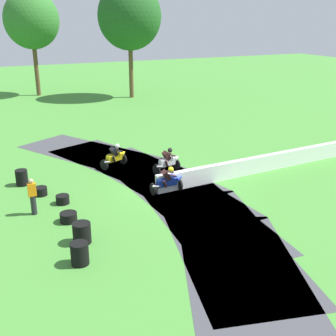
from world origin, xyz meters
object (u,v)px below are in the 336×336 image
motorcycle_lead_blue (168,180)px  tire_stack_extra_b (22,178)px  tire_stack_near (80,254)px  track_marshal (33,197)px  motorcycle_chase_white (168,161)px  tire_stack_extra_a (41,191)px  tire_stack_mid_b (69,217)px  tire_stack_mid_a (82,233)px  tire_stack_far (63,199)px  motorcycle_trailing_yellow (115,156)px

motorcycle_lead_blue → tire_stack_extra_b: size_ratio=2.10×
tire_stack_near → track_marshal: size_ratio=0.49×
tire_stack_extra_b → track_marshal: size_ratio=0.49×
motorcycle_chase_white → tire_stack_extra_a: size_ratio=2.81×
tire_stack_near → tire_stack_mid_b: tire_stack_near is taller
tire_stack_mid_a → tire_stack_far: (0.07, 3.87, -0.20)m
tire_stack_near → tire_stack_extra_a: 6.71m
motorcycle_lead_blue → track_marshal: (-6.23, 0.28, 0.17)m
tire_stack_mid_a → tire_stack_near: bearing=-106.8°
tire_stack_near → tire_stack_mid_b: (0.34, 3.37, -0.20)m
tire_stack_mid_b → tire_stack_far: same height
tire_stack_near → tire_stack_extra_a: (-0.25, 6.70, -0.20)m
motorcycle_trailing_yellow → tire_stack_near: (-4.26, -9.06, -0.25)m
motorcycle_trailing_yellow → tire_stack_far: motorcycle_trailing_yellow is taller
motorcycle_lead_blue → tire_stack_far: size_ratio=2.80×
tire_stack_near → tire_stack_far: bearing=84.6°
tire_stack_near → tire_stack_far: tire_stack_near is taller
motorcycle_trailing_yellow → tire_stack_extra_b: size_ratio=2.14×
track_marshal → tire_stack_mid_b: bearing=-48.6°
tire_stack_extra_a → tire_stack_extra_b: tire_stack_extra_b is taller
motorcycle_lead_blue → tire_stack_extra_b: (-6.27, 4.00, -0.25)m
motorcycle_lead_blue → tire_stack_near: (-5.39, -4.42, -0.25)m
tire_stack_near → track_marshal: bearing=100.1°
tire_stack_mid_a → tire_stack_mid_b: tire_stack_mid_a is taller
tire_stack_near → tire_stack_far: (0.50, 5.30, -0.20)m
tire_stack_far → tire_stack_extra_b: (-1.38, 3.13, 0.20)m
motorcycle_trailing_yellow → tire_stack_far: (-3.76, -3.77, -0.45)m
motorcycle_trailing_yellow → tire_stack_far: bearing=-135.0°
tire_stack_extra_b → tire_stack_extra_a: bearing=-69.8°
tire_stack_extra_b → motorcycle_chase_white: bearing=-10.3°
motorcycle_lead_blue → track_marshal: 6.24m
tire_stack_far → tire_stack_near: bearing=-95.4°
tire_stack_near → tire_stack_extra_b: (-0.88, 8.43, -0.00)m
motorcycle_chase_white → track_marshal: 7.81m
tire_stack_near → motorcycle_trailing_yellow: bearing=64.8°
motorcycle_lead_blue → tire_stack_near: 6.98m
motorcycle_lead_blue → tire_stack_extra_b: bearing=147.4°
tire_stack_mid_a → tire_stack_extra_b: (-1.31, 7.00, 0.00)m
tire_stack_mid_b → motorcycle_trailing_yellow: bearing=55.5°
tire_stack_far → motorcycle_lead_blue: bearing=-10.1°
tire_stack_mid_b → motorcycle_lead_blue: bearing=11.8°
motorcycle_lead_blue → tire_stack_far: bearing=169.9°
tire_stack_near → tire_stack_extra_b: 8.47m
tire_stack_mid_a → tire_stack_far: size_ratio=1.33×
motorcycle_trailing_yellow → tire_stack_mid_a: motorcycle_trailing_yellow is taller
motorcycle_lead_blue → tire_stack_mid_b: 5.18m
track_marshal → tire_stack_near: bearing=-79.9°
motorcycle_lead_blue → track_marshal: size_ratio=1.03×
motorcycle_lead_blue → motorcycle_chase_white: size_ratio=0.99×
motorcycle_chase_white → tire_stack_mid_b: motorcycle_chase_white is taller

